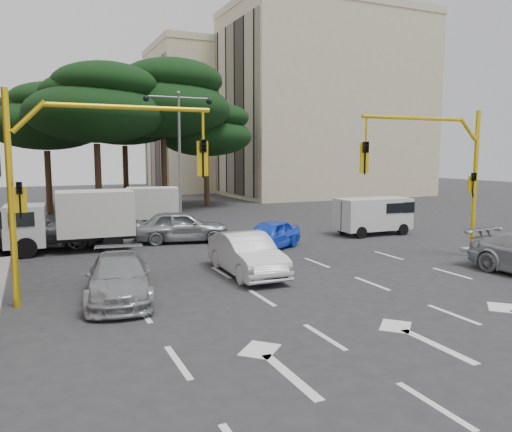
{
  "coord_description": "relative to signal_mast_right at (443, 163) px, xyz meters",
  "views": [
    {
      "loc": [
        -8.03,
        -13.07,
        4.23
      ],
      "look_at": [
        0.67,
        6.37,
        1.6
      ],
      "focal_mm": 35.0,
      "sensor_mm": 36.0,
      "label": 1
    }
  ],
  "objects": [
    {
      "name": "car_blue_compact",
      "position": [
        -5.28,
        4.81,
        -3.24
      ],
      "size": [
        4.0,
        3.42,
        1.3
      ],
      "primitive_type": "imported",
      "rotation": [
        0.0,
        0.0,
        -0.97
      ],
      "color": "blue",
      "rests_on": "ground"
    },
    {
      "name": "car_silver_wagon",
      "position": [
        -12.67,
        -0.4,
        -3.23
      ],
      "size": [
        2.5,
        4.71,
        1.3
      ],
      "primitive_type": "imported",
      "rotation": [
        0.0,
        0.0,
        -0.16
      ],
      "color": "#979B9F",
      "rests_on": "ground"
    },
    {
      "name": "signal_mast_left",
      "position": [
        -13.61,
        0.0,
        0.0
      ],
      "size": [
        5.79,
        0.37,
        6.0
      ],
      "color": "yellow",
      "rests_on": "ground"
    },
    {
      "name": "car_silver_cross_b",
      "position": [
        -8.37,
        8.24,
        -3.11
      ],
      "size": [
        4.86,
        2.79,
        1.56
      ],
      "primitive_type": "imported",
      "rotation": [
        0.0,
        0.0,
        1.35
      ],
      "color": "#919498",
      "rests_on": "ground"
    },
    {
      "name": "box_truck_a",
      "position": [
        -13.35,
        8.01,
        -2.56
      ],
      "size": [
        5.47,
        2.5,
        2.64
      ],
      "primitive_type": null,
      "rotation": [
        0.0,
        0.0,
        1.52
      ],
      "color": "silver",
      "rests_on": "ground"
    },
    {
      "name": "box_truck_b",
      "position": [
        -9.49,
        13.51,
        -2.7
      ],
      "size": [
        5.1,
        2.93,
        2.36
      ],
      "primitive_type": null,
      "rotation": [
        0.0,
        0.0,
        1.37
      ],
      "color": "silver",
      "rests_on": "ground"
    },
    {
      "name": "pine_left_near",
      "position": [
        -10.75,
        19.96,
        3.72
      ],
      "size": [
        9.15,
        9.15,
        10.23
      ],
      "color": "#382616",
      "rests_on": "ground"
    },
    {
      "name": "apartment_beige_near",
      "position": [
        13.15,
        30.01,
        5.47
      ],
      "size": [
        20.2,
        12.15,
        18.7
      ],
      "color": "#C6B895",
      "rests_on": "ground"
    },
    {
      "name": "car_silver_cross_a",
      "position": [
        -14.59,
        9.51,
        -3.07
      ],
      "size": [
        6.24,
        3.77,
        1.62
      ],
      "primitive_type": "imported",
      "rotation": [
        0.0,
        0.0,
        1.37
      ],
      "color": "#999BA0",
      "rests_on": "ground"
    },
    {
      "name": "street_lamp_center",
      "position": [
        -6.8,
        14.01,
        1.54
      ],
      "size": [
        4.16,
        0.36,
        7.77
      ],
      "color": "slate",
      "rests_on": "median_strip"
    },
    {
      "name": "van_white",
      "position": [
        1.57,
        6.38,
        -2.89
      ],
      "size": [
        3.98,
        1.85,
        1.98
      ],
      "primitive_type": null,
      "rotation": [
        0.0,
        0.0,
        -1.59
      ],
      "color": "silver",
      "rests_on": "ground"
    },
    {
      "name": "pine_center",
      "position": [
        -5.75,
        21.96,
        4.41
      ],
      "size": [
        9.98,
        9.98,
        11.16
      ],
      "color": "#382616",
      "rests_on": "ground"
    },
    {
      "name": "pine_left_far",
      "position": [
        -13.75,
        23.96,
        3.03
      ],
      "size": [
        8.32,
        8.32,
        9.3
      ],
      "color": "#382616",
      "rests_on": "ground"
    },
    {
      "name": "pine_right",
      "position": [
        -1.75,
        23.96,
        2.33
      ],
      "size": [
        7.49,
        7.49,
        8.37
      ],
      "color": "#382616",
      "rests_on": "ground"
    },
    {
      "name": "apartment_beige_far",
      "position": [
        6.15,
        42.01,
        4.47
      ],
      "size": [
        16.2,
        12.15,
        16.7
      ],
      "color": "#C6B895",
      "rests_on": "ground"
    },
    {
      "name": "median_strip",
      "position": [
        -6.8,
        14.01,
        -3.81
      ],
      "size": [
        1.4,
        6.0,
        0.15
      ],
      "primitive_type": "cube",
      "color": "gray",
      "rests_on": "ground"
    },
    {
      "name": "pine_back",
      "position": [
        -7.75,
        26.96,
        3.72
      ],
      "size": [
        9.15,
        9.15,
        10.23
      ],
      "color": "#382616",
      "rests_on": "ground"
    },
    {
      "name": "signal_mast_right",
      "position": [
        0.0,
        0.0,
        0.0
      ],
      "size": [
        5.79,
        0.37,
        6.0
      ],
      "color": "yellow",
      "rests_on": "ground"
    },
    {
      "name": "car_white_hatch",
      "position": [
        -8.06,
        0.88,
        -3.15
      ],
      "size": [
        1.67,
        4.48,
        1.46
      ],
      "primitive_type": "imported",
      "rotation": [
        0.0,
        0.0,
        -0.03
      ],
      "color": "silver",
      "rests_on": "ground"
    },
    {
      "name": "ground",
      "position": [
        -6.8,
        -1.99,
        -3.88
      ],
      "size": [
        120.0,
        120.0,
        0.0
      ],
      "primitive_type": "plane",
      "color": "#28282B",
      "rests_on": "ground"
    }
  ]
}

